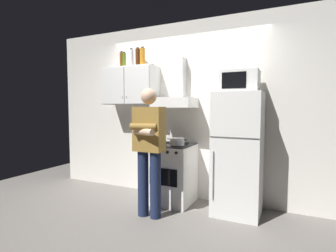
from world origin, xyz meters
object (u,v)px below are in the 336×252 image
at_px(range_hood, 176,94).
at_px(bottle_beer_brown, 122,60).
at_px(refrigerator, 238,153).
at_px(upper_cabinet, 130,86).
at_px(bottle_rum_dark, 138,58).
at_px(person_standing, 149,147).
at_px(bottle_olive_oil, 124,60).
at_px(cooking_pot, 177,142).
at_px(bottle_liquor_amber, 143,57).
at_px(microwave, 240,81).
at_px(bottle_vodka_clear, 131,58).
at_px(stove_oven, 172,173).

bearing_deg(range_hood, bottle_beer_brown, 179.12).
distance_m(refrigerator, bottle_beer_brown, 2.37).
bearing_deg(upper_cabinet, bottle_rum_dark, 10.31).
xyz_separation_m(person_standing, bottle_olive_oil, (-0.85, 0.71, 1.26)).
relative_size(cooking_pot, bottle_liquor_amber, 1.05).
xyz_separation_m(upper_cabinet, range_hood, (0.80, 0.00, -0.15)).
height_order(bottle_beer_brown, bottle_liquor_amber, bottle_liquor_amber).
distance_m(microwave, cooking_pot, 1.17).
bearing_deg(bottle_rum_dark, microwave, -4.57).
height_order(microwave, bottle_rum_dark, bottle_rum_dark).
distance_m(microwave, person_standing, 1.45).
height_order(bottle_rum_dark, bottle_vodka_clear, bottle_rum_dark).
height_order(cooking_pot, bottle_liquor_amber, bottle_liquor_amber).
xyz_separation_m(refrigerator, bottle_vodka_clear, (-1.73, 0.13, 1.39)).
xyz_separation_m(upper_cabinet, cooking_pot, (0.93, -0.24, -0.83)).
bearing_deg(person_standing, bottle_vodka_clear, 134.88).
bearing_deg(upper_cabinet, person_standing, -44.26).
xyz_separation_m(person_standing, bottle_rum_dark, (-0.62, 0.75, 1.29)).
height_order(range_hood, bottle_beer_brown, bottle_beer_brown).
relative_size(stove_oven, cooking_pot, 2.86).
distance_m(upper_cabinet, person_standing, 1.35).
xyz_separation_m(refrigerator, bottle_olive_oil, (-1.85, 0.10, 1.36)).
relative_size(bottle_olive_oil, bottle_liquor_amber, 0.83).
bearing_deg(bottle_liquor_amber, stove_oven, -11.38).
bearing_deg(bottle_vodka_clear, bottle_liquor_amber, -4.47).
height_order(bottle_olive_oil, bottle_liquor_amber, bottle_liquor_amber).
xyz_separation_m(bottle_olive_oil, bottle_beer_brown, (-0.08, 0.04, 0.01)).
distance_m(microwave, bottle_olive_oil, 1.90).
bearing_deg(microwave, upper_cabinet, 176.52).
bearing_deg(stove_oven, person_standing, -94.72).
bearing_deg(cooking_pot, range_hood, 117.88).
height_order(person_standing, cooking_pot, person_standing).
bearing_deg(upper_cabinet, microwave, -3.48).
xyz_separation_m(bottle_rum_dark, bottle_vodka_clear, (-0.11, -0.02, -0.00)).
distance_m(microwave, bottle_rum_dark, 1.69).
relative_size(upper_cabinet, bottle_vodka_clear, 3.07).
height_order(microwave, bottle_beer_brown, bottle_beer_brown).
bearing_deg(refrigerator, upper_cabinet, 175.93).
height_order(stove_oven, bottle_vodka_clear, bottle_vodka_clear).
relative_size(refrigerator, cooking_pot, 5.23).
relative_size(person_standing, bottle_liquor_amber, 5.60).
xyz_separation_m(stove_oven, refrigerator, (0.95, 0.00, 0.37)).
bearing_deg(microwave, range_hood, 173.54).
xyz_separation_m(bottle_rum_dark, bottle_liquor_amber, (0.11, -0.04, -0.00)).
height_order(stove_oven, cooking_pot, cooking_pot).
bearing_deg(bottle_beer_brown, refrigerator, -4.18).
bearing_deg(bottle_beer_brown, bottle_liquor_amber, -3.90).
bearing_deg(upper_cabinet, refrigerator, -4.07).
bearing_deg(cooking_pot, person_standing, -110.30).
height_order(range_hood, bottle_liquor_amber, bottle_liquor_amber).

